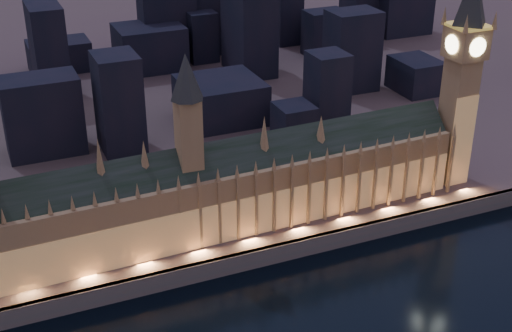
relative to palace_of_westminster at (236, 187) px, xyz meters
name	(u,v)px	position (x,y,z in m)	size (l,w,h in m)	color
ground_plane	(304,326)	(1.28, -61.75, -26.37)	(2000.00, 2000.00, 0.00)	black
north_bank	(60,1)	(1.28, 458.25, -22.37)	(2000.00, 960.00, 8.00)	#503844
embankment_wall	(258,258)	(1.28, -20.75, -22.37)	(2000.00, 2.50, 8.00)	#4C5859
palace_of_westminster	(236,187)	(0.00, 0.00, 0.00)	(202.00, 26.21, 78.00)	#91724D
elizabeth_tower	(464,58)	(109.28, 0.17, 41.64)	(18.00, 18.00, 107.66)	#91724D
city_backdrop	(177,47)	(32.71, 183.98, 5.05)	(467.88, 215.63, 87.42)	black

